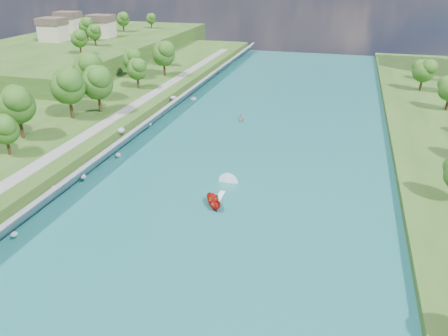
% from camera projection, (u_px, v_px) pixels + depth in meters
% --- Properties ---
extents(ground, '(260.00, 260.00, 0.00)m').
position_uv_depth(ground, '(219.00, 209.00, 68.40)').
color(ground, '#2D5119').
rests_on(ground, ground).
extents(river_water, '(55.00, 240.00, 0.10)m').
position_uv_depth(river_water, '(247.00, 159.00, 85.84)').
color(river_water, '#175856').
rests_on(river_water, ground).
extents(berm_west, '(45.00, 240.00, 3.50)m').
position_uv_depth(berm_west, '(29.00, 128.00, 97.43)').
color(berm_west, '#2D5119').
rests_on(berm_west, ground).
extents(ridge_west, '(60.00, 120.00, 9.00)m').
position_uv_depth(ridge_west, '(84.00, 51.00, 169.75)').
color(ridge_west, '#2D5119').
rests_on(ridge_west, ground).
extents(riprap_bank, '(4.52, 236.00, 4.24)m').
position_uv_depth(riprap_bank, '(127.00, 139.00, 91.26)').
color(riprap_bank, slate).
rests_on(riprap_bank, ground).
extents(riverside_path, '(3.00, 200.00, 0.10)m').
position_uv_depth(riverside_path, '(98.00, 128.00, 92.36)').
color(riverside_path, gray).
rests_on(riverside_path, berm_west).
extents(ridge_houses, '(29.50, 29.50, 8.40)m').
position_uv_depth(ridge_houses, '(74.00, 25.00, 171.92)').
color(ridge_houses, beige).
rests_on(ridge_houses, ridge_west).
extents(trees_west, '(16.43, 155.75, 13.93)m').
position_uv_depth(trees_west, '(29.00, 110.00, 84.41)').
color(trees_west, '#1A4C14').
rests_on(trees_west, berm_west).
extents(trees_ridge, '(21.59, 70.12, 10.04)m').
position_uv_depth(trees_ridge, '(105.00, 27.00, 165.93)').
color(trees_ridge, '#1A4C14').
rests_on(trees_ridge, ridge_west).
extents(motorboat, '(3.88, 19.12, 2.05)m').
position_uv_depth(motorboat, '(216.00, 199.00, 69.70)').
color(motorboat, red).
rests_on(motorboat, river_water).
extents(raft, '(2.74, 3.46, 1.48)m').
position_uv_depth(raft, '(241.00, 119.00, 107.49)').
color(raft, gray).
rests_on(raft, river_water).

